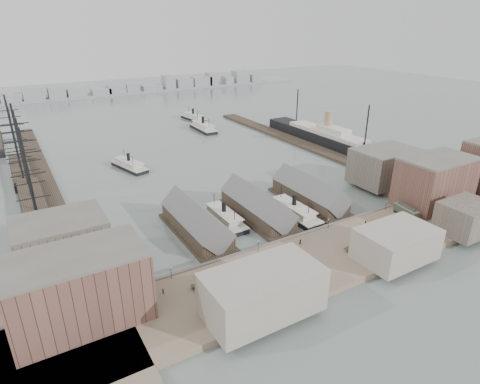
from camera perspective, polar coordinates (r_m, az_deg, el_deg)
ground at (r=145.39m, az=6.06°, el=-6.20°), size 900.00×900.00×0.00m
quay at (r=131.80m, az=11.28°, el=-9.41°), size 180.00×30.00×2.00m
seawall at (r=141.27m, az=7.33°, el=-6.67°), size 180.00×1.20×2.30m
east_land at (r=206.82m, az=29.59°, el=0.24°), size 70.00×80.00×2.00m
west_wharf at (r=212.80m, az=-26.27°, el=1.44°), size 10.00×220.00×1.60m
east_wharf at (r=255.68m, az=8.30°, el=7.01°), size 10.00×180.00×1.60m
ferry_shed_west at (r=144.38m, az=-6.27°, el=-4.33°), size 14.00×42.00×12.60m
ferry_shed_center at (r=155.51m, az=2.46°, el=-2.10°), size 14.00×42.00×12.60m
ferry_shed_east at (r=169.92m, az=9.85°, el=-0.17°), size 14.00×42.00×12.60m
warehouse_west_front at (r=107.32m, az=-21.82°, el=-12.75°), size 32.00×18.00×18.00m
warehouse_west_back at (r=134.10m, az=-23.99°, el=-6.57°), size 26.00×20.00×14.00m
warehouse_east_front at (r=178.63m, az=25.96°, el=1.29°), size 30.00×18.00×19.00m
warehouse_east_back at (r=195.56m, az=19.82°, el=3.45°), size 28.00×20.00×15.00m
street_bldg_center at (r=135.14m, az=21.31°, el=-6.84°), size 24.00×16.00×10.00m
street_bldg_west at (r=104.48m, az=3.23°, el=-13.96°), size 30.00×16.00×12.00m
street_bldg_east at (r=161.52m, az=29.49°, el=-3.18°), size 18.00×14.00×11.00m
lamp_post_far_w at (r=119.20m, az=-9.80°, el=-11.00°), size 0.44×0.44×3.92m
lamp_post_near_w at (r=130.54m, az=2.61°, el=-7.37°), size 0.44×0.44×3.92m
lamp_post_near_e at (r=147.21m, az=12.48°, el=-4.18°), size 0.44×0.44×3.92m
lamp_post_far_e at (r=167.64m, az=20.09°, el=-1.61°), size 0.44×0.44×3.92m
far_shore at (r=446.32m, az=-21.09°, el=13.06°), size 500.00×40.00×15.72m
ferry_docked_west at (r=153.01m, az=-2.28°, el=-3.60°), size 7.57×25.24×9.01m
ferry_docked_east at (r=158.82m, az=7.65°, el=-2.69°), size 8.10×26.99×9.64m
ferry_open_near at (r=215.87m, az=-15.47°, el=3.71°), size 13.80×26.16×8.95m
ferry_open_mid at (r=285.06m, az=-5.26°, el=9.18°), size 9.03×29.19×10.39m
ferry_open_far at (r=317.76m, az=-6.66°, el=10.53°), size 10.71×26.87×9.34m
sailing_ship_near at (r=180.71m, az=-27.25°, el=-1.68°), size 9.68×66.66×39.78m
sailing_ship_mid at (r=228.15m, az=-28.68°, el=2.83°), size 8.97×51.85×36.90m
ocean_steamer at (r=256.15m, az=12.26°, el=7.61°), size 14.23×104.01×20.80m
tram at (r=165.43m, az=22.53°, el=-2.61°), size 4.34×11.19×3.88m
horse_cart_left at (r=116.42m, az=-5.63°, el=-12.80°), size 4.86×2.83×1.66m
horse_cart_center at (r=120.36m, az=4.42°, el=-11.42°), size 4.87×3.17×1.59m
horse_cart_right at (r=137.11m, az=15.72°, el=-7.63°), size 4.67×1.94×1.52m
pedestrian_0 at (r=114.92m, az=-10.89°, el=-13.69°), size 0.77×0.72×1.71m
pedestrian_1 at (r=113.02m, az=-0.79°, el=-13.88°), size 0.92×0.73×1.81m
pedestrian_2 at (r=121.41m, az=-0.38°, el=-10.96°), size 1.12×0.65×1.73m
pedestrian_3 at (r=117.37m, az=7.73°, el=-12.58°), size 1.05×0.68×1.66m
pedestrian_4 at (r=136.67m, az=8.56°, el=-7.01°), size 0.61×0.89×1.75m
pedestrian_5 at (r=139.72m, az=15.64°, el=-6.98°), size 0.48×0.64×1.67m
pedestrian_6 at (r=154.11m, az=17.44°, el=-4.20°), size 1.04×0.91×1.79m
pedestrian_7 at (r=144.17m, az=19.91°, el=-6.55°), size 1.21×1.29×1.75m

